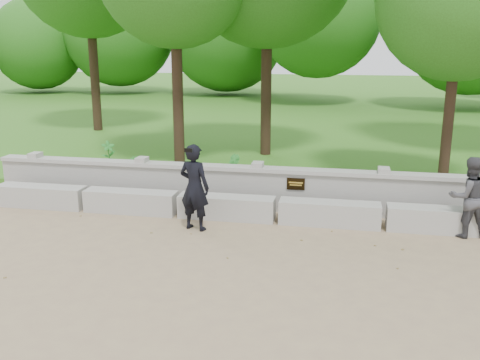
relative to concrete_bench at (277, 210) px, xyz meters
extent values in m
plane|color=#96805B|center=(0.00, -1.90, -0.22)|extent=(80.00, 80.00, 0.00)
cube|color=#346A1A|center=(0.00, 12.10, -0.10)|extent=(40.00, 22.00, 0.25)
cube|color=#A5A39C|center=(-5.00, 0.00, 0.00)|extent=(1.90, 0.45, 0.45)
cube|color=#A5A39C|center=(-3.00, 0.00, 0.00)|extent=(1.90, 0.45, 0.45)
cube|color=#A5A39C|center=(-1.00, 0.00, 0.00)|extent=(1.90, 0.45, 0.45)
cube|color=#A5A39C|center=(1.00, 0.00, 0.00)|extent=(1.90, 0.45, 0.45)
cube|color=#A5A39C|center=(3.00, 0.00, 0.00)|extent=(1.90, 0.45, 0.45)
cube|color=#9B9992|center=(0.00, 0.70, 0.18)|extent=(12.50, 0.25, 0.82)
cube|color=#A5A39C|center=(0.00, 0.70, 0.64)|extent=(12.50, 0.35, 0.08)
cube|color=black|center=(0.30, 0.56, 0.40)|extent=(0.36, 0.02, 0.24)
imported|color=black|center=(-1.44, -0.73, 0.58)|extent=(0.67, 0.53, 1.61)
cube|color=black|center=(-1.44, -1.05, 1.33)|extent=(0.14, 0.06, 0.07)
imported|color=#403F44|center=(3.41, -0.15, 0.50)|extent=(0.82, 0.70, 1.45)
cylinder|color=#382619|center=(-7.65, 8.24, 2.40)|extent=(0.32, 0.32, 4.75)
cylinder|color=#382619|center=(-2.99, 3.29, 2.06)|extent=(0.28, 0.28, 4.08)
cylinder|color=#382619|center=(-0.99, 5.12, 2.22)|extent=(0.30, 0.30, 4.39)
cylinder|color=#382619|center=(3.37, 2.20, 1.69)|extent=(0.23, 0.23, 3.33)
imported|color=#2C822C|center=(-4.73, 2.77, 0.36)|extent=(0.43, 0.41, 0.67)
imported|color=#2C822C|center=(-1.28, 2.02, 0.33)|extent=(0.41, 0.43, 0.61)
imported|color=#2C822C|center=(-3.61, 1.60, 0.31)|extent=(0.42, 0.42, 0.57)
camera|label=1|loc=(1.20, -9.80, 3.16)|focal=40.00mm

